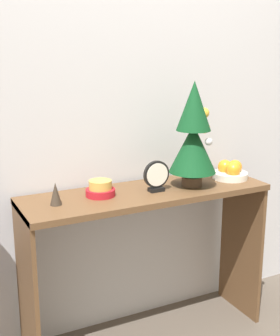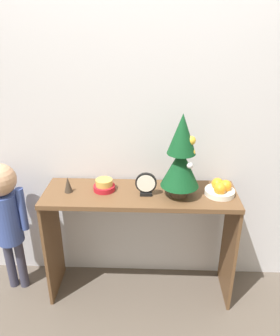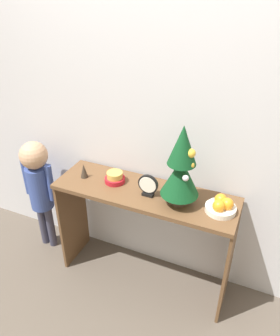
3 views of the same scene
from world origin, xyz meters
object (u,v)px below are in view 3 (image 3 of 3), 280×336
at_px(fruit_bowl, 221,206).
at_px(mini_tree, 181,167).
at_px(figurine, 84,171).
at_px(child_figure, 38,181).
at_px(desk_clock, 148,186).
at_px(singing_bowl, 115,178).

bearing_deg(fruit_bowl, mini_tree, -174.52).
distance_m(figurine, child_figure, 0.49).
height_order(mini_tree, figurine, mini_tree).
height_order(fruit_bowl, figurine, figurine).
distance_m(desk_clock, figurine, 0.50).
distance_m(fruit_bowl, desk_clock, 0.47).
bearing_deg(singing_bowl, fruit_bowl, -2.27).
bearing_deg(child_figure, singing_bowl, 1.78).
height_order(singing_bowl, desk_clock, desk_clock).
xyz_separation_m(singing_bowl, desk_clock, (0.27, -0.06, 0.04)).
relative_size(fruit_bowl, figurine, 1.80).
relative_size(desk_clock, figurine, 1.48).
distance_m(mini_tree, fruit_bowl, 0.34).
height_order(desk_clock, figurine, desk_clock).
relative_size(fruit_bowl, desk_clock, 1.21).
bearing_deg(singing_bowl, child_figure, -178.22).
bearing_deg(singing_bowl, mini_tree, -6.44).
bearing_deg(child_figure, figurine, -1.43).
bearing_deg(desk_clock, figurine, 177.11).
height_order(mini_tree, desk_clock, mini_tree).
relative_size(singing_bowl, desk_clock, 0.91).
height_order(fruit_bowl, desk_clock, desk_clock).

